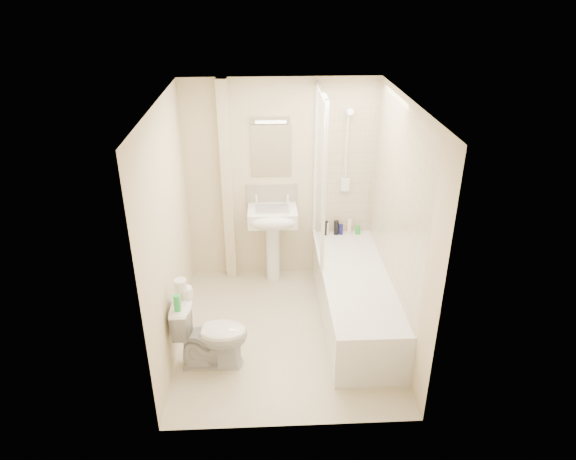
{
  "coord_description": "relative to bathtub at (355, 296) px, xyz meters",
  "views": [
    {
      "loc": [
        -0.19,
        -4.34,
        3.37
      ],
      "look_at": [
        0.03,
        0.2,
        1.1
      ],
      "focal_mm": 32.0,
      "sensor_mm": 36.0,
      "label": 1
    }
  ],
  "objects": [
    {
      "name": "bathtub",
      "position": [
        0.0,
        0.0,
        0.0
      ],
      "size": [
        0.7,
        2.1,
        0.55
      ],
      "color": "white",
      "rests_on": "ground"
    },
    {
      "name": "bottle_blue",
      "position": [
        -0.03,
        0.96,
        0.32
      ],
      "size": [
        0.06,
        0.06,
        0.13
      ],
      "primitive_type": "cylinder",
      "color": "#141252",
      "rests_on": "bathtub"
    },
    {
      "name": "shower_fixture",
      "position": [
        -0.0,
        0.99,
        1.26
      ],
      "size": [
        0.1,
        0.16,
        0.99
      ],
      "color": "white",
      "rests_on": "wall_back"
    },
    {
      "name": "wall_right",
      "position": [
        0.35,
        -0.2,
        0.91
      ],
      "size": [
        0.02,
        2.5,
        2.4
      ],
      "primitive_type": "cube",
      "color": "beige",
      "rests_on": "ground"
    },
    {
      "name": "mirror",
      "position": [
        -0.86,
        1.04,
        1.29
      ],
      "size": [
        0.46,
        0.01,
        0.6
      ],
      "primitive_type": "cube",
      "color": "white",
      "rests_on": "wall_back"
    },
    {
      "name": "floor",
      "position": [
        -0.75,
        -0.2,
        -0.29
      ],
      "size": [
        2.5,
        2.5,
        0.0
      ],
      "primitive_type": "plane",
      "color": "beige",
      "rests_on": "ground"
    },
    {
      "name": "wall_back",
      "position": [
        -0.75,
        1.05,
        0.91
      ],
      "size": [
        2.2,
        0.02,
        2.4
      ],
      "primitive_type": "cube",
      "color": "beige",
      "rests_on": "ground"
    },
    {
      "name": "toilet_roll_lower",
      "position": [
        -1.68,
        -0.53,
        0.45
      ],
      "size": [
        0.12,
        0.12,
        0.1
      ],
      "primitive_type": "cylinder",
      "color": "white",
      "rests_on": "toilet"
    },
    {
      "name": "ceiling",
      "position": [
        -0.75,
        -0.2,
        2.11
      ],
      "size": [
        2.2,
        2.5,
        0.02
      ],
      "primitive_type": "cube",
      "color": "white",
      "rests_on": "wall_back"
    },
    {
      "name": "tile_back",
      "position": [
        0.0,
        1.04,
        1.14
      ],
      "size": [
        0.7,
        0.01,
        1.75
      ],
      "primitive_type": "cube",
      "color": "beige",
      "rests_on": "wall_back"
    },
    {
      "name": "bottle_cream",
      "position": [
        0.07,
        0.96,
        0.36
      ],
      "size": [
        0.05,
        0.05,
        0.19
      ],
      "primitive_type": "cylinder",
      "color": "beige",
      "rests_on": "bathtub"
    },
    {
      "name": "bottle_black_b",
      "position": [
        -0.09,
        0.96,
        0.35
      ],
      "size": [
        0.06,
        0.06,
        0.18
      ],
      "primitive_type": "cylinder",
      "color": "black",
      "rests_on": "bathtub"
    },
    {
      "name": "pipe_boxing",
      "position": [
        -1.37,
        0.99,
        0.91
      ],
      "size": [
        0.12,
        0.12,
        2.4
      ],
      "primitive_type": "cube",
      "color": "beige",
      "rests_on": "ground"
    },
    {
      "name": "green_bottle",
      "position": [
        -1.73,
        -0.73,
        0.48
      ],
      "size": [
        0.06,
        0.06,
        0.16
      ],
      "primitive_type": "cylinder",
      "color": "green",
      "rests_on": "toilet"
    },
    {
      "name": "bottle_green",
      "position": [
        0.18,
        0.96,
        0.31
      ],
      "size": [
        0.06,
        0.06,
        0.1
      ],
      "primitive_type": "cylinder",
      "color": "green",
      "rests_on": "bathtub"
    },
    {
      "name": "bottle_white_a",
      "position": [
        -0.21,
        0.96,
        0.34
      ],
      "size": [
        0.06,
        0.06,
        0.16
      ],
      "primitive_type": "cylinder",
      "color": "white",
      "rests_on": "bathtub"
    },
    {
      "name": "toilet_roll_upper",
      "position": [
        -1.72,
        -0.57,
        0.56
      ],
      "size": [
        0.11,
        0.11,
        0.11
      ],
      "primitive_type": "cylinder",
      "color": "white",
      "rests_on": "toilet_roll_lower"
    },
    {
      "name": "splashback",
      "position": [
        -0.86,
        1.04,
        0.74
      ],
      "size": [
        0.6,
        0.02,
        0.3
      ],
      "primitive_type": "cube",
      "color": "beige",
      "rests_on": "wall_back"
    },
    {
      "name": "tile_right",
      "position": [
        0.34,
        0.0,
        1.14
      ],
      "size": [
        0.01,
        2.1,
        1.75
      ],
      "primitive_type": "cube",
      "color": "beige",
      "rests_on": "wall_right"
    },
    {
      "name": "wall_left",
      "position": [
        -1.85,
        -0.2,
        0.91
      ],
      "size": [
        0.02,
        2.5,
        2.4
      ],
      "primitive_type": "cube",
      "color": "beige",
      "rests_on": "ground"
    },
    {
      "name": "strip_light",
      "position": [
        -0.86,
        1.02,
        1.66
      ],
      "size": [
        0.42,
        0.07,
        0.07
      ],
      "primitive_type": "cube",
      "color": "silver",
      "rests_on": "wall_back"
    },
    {
      "name": "shower_screen",
      "position": [
        -0.35,
        0.6,
        1.16
      ],
      "size": [
        0.04,
        0.92,
        1.8
      ],
      "color": "white",
      "rests_on": "bathtub"
    },
    {
      "name": "bottle_black_a",
      "position": [
        -0.21,
        0.96,
        0.35
      ],
      "size": [
        0.06,
        0.06,
        0.17
      ],
      "primitive_type": "cylinder",
      "color": "black",
      "rests_on": "bathtub"
    },
    {
      "name": "pedestal_sink",
      "position": [
        -0.86,
        0.81,
        0.47
      ],
      "size": [
        0.56,
        0.51,
        1.09
      ],
      "color": "white",
      "rests_on": "ground"
    },
    {
      "name": "toilet",
      "position": [
        -1.47,
        -0.64,
        0.06
      ],
      "size": [
        0.44,
        0.71,
        0.69
      ],
      "primitive_type": "imported",
      "rotation": [
        0.0,
        0.0,
        1.53
      ],
      "color": "white",
      "rests_on": "ground"
    }
  ]
}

